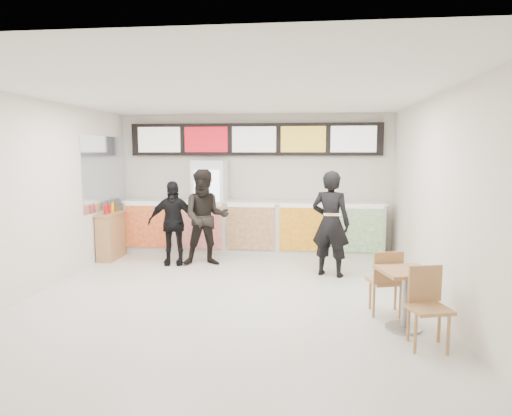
# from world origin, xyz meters

# --- Properties ---
(floor) EXTENTS (7.00, 7.00, 0.00)m
(floor) POSITION_xyz_m (0.00, 0.00, 0.00)
(floor) COLOR beige
(floor) RESTS_ON ground
(ceiling) EXTENTS (7.00, 7.00, 0.00)m
(ceiling) POSITION_xyz_m (0.00, 0.00, 3.00)
(ceiling) COLOR white
(ceiling) RESTS_ON wall_back
(wall_back) EXTENTS (6.00, 0.00, 6.00)m
(wall_back) POSITION_xyz_m (0.00, 3.50, 1.50)
(wall_back) COLOR silver
(wall_back) RESTS_ON floor
(wall_left) EXTENTS (0.00, 7.00, 7.00)m
(wall_left) POSITION_xyz_m (-3.00, 0.00, 1.50)
(wall_left) COLOR silver
(wall_left) RESTS_ON floor
(wall_right) EXTENTS (0.00, 7.00, 7.00)m
(wall_right) POSITION_xyz_m (3.00, 0.00, 1.50)
(wall_right) COLOR silver
(wall_right) RESTS_ON floor
(service_counter) EXTENTS (5.56, 0.77, 1.14)m
(service_counter) POSITION_xyz_m (0.00, 3.09, 0.57)
(service_counter) COLOR silver
(service_counter) RESTS_ON floor
(menu_board) EXTENTS (5.50, 0.14, 0.70)m
(menu_board) POSITION_xyz_m (0.00, 3.41, 2.45)
(menu_board) COLOR black
(menu_board) RESTS_ON wall_back
(drinks_fridge) EXTENTS (0.70, 0.67, 2.00)m
(drinks_fridge) POSITION_xyz_m (-0.93, 3.11, 1.00)
(drinks_fridge) COLOR white
(drinks_fridge) RESTS_ON floor
(mirror_panel) EXTENTS (0.01, 2.00, 1.50)m
(mirror_panel) POSITION_xyz_m (-2.99, 2.45, 1.75)
(mirror_panel) COLOR #B2B7BF
(mirror_panel) RESTS_ON wall_left
(customer_main) EXTENTS (0.79, 0.65, 1.86)m
(customer_main) POSITION_xyz_m (1.57, 1.43, 0.93)
(customer_main) COLOR black
(customer_main) RESTS_ON floor
(customer_left) EXTENTS (1.04, 0.89, 1.85)m
(customer_left) POSITION_xyz_m (-0.77, 1.94, 0.93)
(customer_left) COLOR black
(customer_left) RESTS_ON floor
(customer_mid) EXTENTS (0.99, 0.51, 1.63)m
(customer_mid) POSITION_xyz_m (-1.42, 1.93, 0.81)
(customer_mid) COLOR black
(customer_mid) RESTS_ON floor
(pizza_slice) EXTENTS (0.36, 0.36, 0.02)m
(pizza_slice) POSITION_xyz_m (1.57, 0.98, 1.16)
(pizza_slice) COLOR beige
(pizza_slice) RESTS_ON customer_main
(cafe_table) EXTENTS (0.81, 1.58, 0.89)m
(cafe_table) POSITION_xyz_m (2.36, -0.98, 0.52)
(cafe_table) COLOR #B17C51
(cafe_table) RESTS_ON floor
(condiment_ledge) EXTENTS (0.34, 0.84, 1.12)m
(condiment_ledge) POSITION_xyz_m (-2.82, 2.25, 0.48)
(condiment_ledge) COLOR #B17C51
(condiment_ledge) RESTS_ON floor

